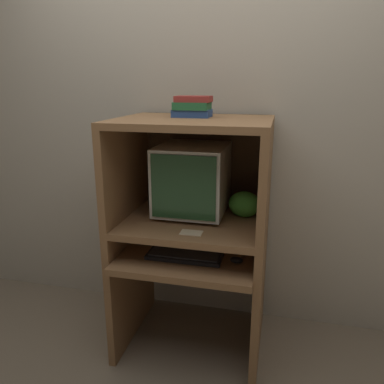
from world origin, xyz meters
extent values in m
plane|color=#756651|center=(0.00, 0.00, 0.00)|extent=(12.00, 12.00, 0.00)
cube|color=#B2A893|center=(0.00, 0.74, 1.30)|extent=(6.00, 0.06, 2.60)
cube|color=brown|center=(-0.39, 0.34, 0.32)|extent=(0.04, 0.68, 0.64)
cube|color=brown|center=(0.39, 0.34, 0.32)|extent=(0.04, 0.68, 0.64)
cube|color=brown|center=(0.00, 0.16, 0.62)|extent=(0.74, 0.41, 0.04)
cube|color=brown|center=(-0.39, 0.34, 0.72)|extent=(0.04, 0.68, 0.17)
cube|color=brown|center=(0.39, 0.34, 0.72)|extent=(0.04, 0.68, 0.17)
cube|color=brown|center=(0.00, 0.34, 0.79)|extent=(0.74, 0.68, 0.04)
cube|color=brown|center=(-0.39, 0.34, 1.09)|extent=(0.04, 0.68, 0.56)
cube|color=brown|center=(0.39, 0.34, 1.09)|extent=(0.04, 0.68, 0.56)
cube|color=brown|center=(0.00, 0.34, 1.35)|extent=(0.74, 0.68, 0.04)
cube|color=#48321E|center=(0.00, 0.66, 1.09)|extent=(0.74, 0.01, 0.56)
cylinder|color=beige|center=(-0.02, 0.43, 0.82)|extent=(0.22, 0.22, 0.02)
cube|color=beige|center=(-0.02, 0.43, 1.02)|extent=(0.38, 0.42, 0.38)
cube|color=#1E4223|center=(-0.02, 0.21, 1.02)|extent=(0.35, 0.01, 0.34)
cube|color=black|center=(-0.01, 0.18, 0.65)|extent=(0.41, 0.15, 0.02)
cube|color=#333335|center=(-0.01, 0.18, 0.66)|extent=(0.37, 0.12, 0.01)
ellipsoid|color=black|center=(0.27, 0.18, 0.65)|extent=(0.07, 0.05, 0.03)
ellipsoid|color=green|center=(0.28, 0.43, 0.88)|extent=(0.18, 0.13, 0.15)
cube|color=navy|center=(-0.03, 0.42, 1.39)|extent=(0.20, 0.14, 0.04)
cube|color=#236638|center=(-0.03, 0.41, 1.43)|extent=(0.19, 0.15, 0.04)
cube|color=maroon|center=(-0.02, 0.42, 1.46)|extent=(0.19, 0.14, 0.03)
cube|color=#CCB28C|center=(0.04, 0.12, 0.81)|extent=(0.11, 0.07, 0.00)
camera|label=1|loc=(0.46, -1.61, 1.54)|focal=35.00mm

